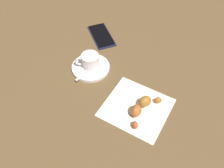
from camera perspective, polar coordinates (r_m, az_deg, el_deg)
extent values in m
plane|color=brown|center=(0.80, -1.55, -0.99)|extent=(1.80, 1.80, 0.00)
cylinder|color=white|center=(0.86, -5.13, 4.00)|extent=(0.14, 0.14, 0.01)
cylinder|color=white|center=(0.84, -5.24, 5.55)|extent=(0.06, 0.06, 0.05)
cylinder|color=#3F2315|center=(0.83, -5.28, 5.94)|extent=(0.05, 0.05, 0.00)
torus|color=white|center=(0.84, -7.78, 5.44)|extent=(0.03, 0.03, 0.03)
cube|color=silver|center=(0.83, -6.56, 2.55)|extent=(0.01, 0.09, 0.00)
ellipsoid|color=silver|center=(0.86, -3.77, 4.94)|extent=(0.02, 0.03, 0.01)
cube|color=white|center=(0.84, -3.68, 3.62)|extent=(0.04, 0.07, 0.01)
cube|color=silver|center=(0.75, 5.86, -5.66)|extent=(0.22, 0.21, 0.00)
ellipsoid|color=#A56123|center=(0.76, 11.01, -3.85)|extent=(0.03, 0.03, 0.02)
ellipsoid|color=#A36B29|center=(0.74, 7.93, -4.19)|extent=(0.04, 0.05, 0.04)
ellipsoid|color=#B25E29|center=(0.72, 5.83, -6.38)|extent=(0.04, 0.05, 0.04)
ellipsoid|color=#B55328|center=(0.71, 5.57, -9.78)|extent=(0.03, 0.03, 0.02)
cube|color=#1B1E32|center=(0.99, -2.55, 11.56)|extent=(0.17, 0.14, 0.01)
cube|color=black|center=(0.99, -2.56, 11.79)|extent=(0.16, 0.13, 0.00)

